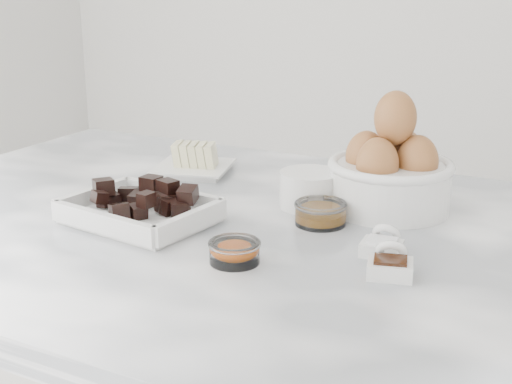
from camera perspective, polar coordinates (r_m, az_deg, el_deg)
marble_slab at (r=1.04m, az=-1.75°, el=-3.45°), size 1.20×0.80×0.04m
chocolate_dish at (r=1.04m, az=-9.32°, el=-1.20°), size 0.22×0.18×0.05m
butter_plate at (r=1.28m, az=-5.12°, el=2.42°), size 0.16×0.16×0.05m
sugar_ramekin at (r=1.09m, az=4.33°, el=0.33°), size 0.09×0.09×0.06m
egg_bowl at (r=1.09m, az=10.70°, el=1.61°), size 0.19×0.19×0.18m
honey_bowl at (r=1.02m, az=5.18°, el=-1.67°), size 0.08×0.08×0.03m
zest_bowl at (r=0.89m, az=-1.72°, el=-4.72°), size 0.07×0.07×0.03m
vanilla_spoon at (r=0.87m, az=10.70°, el=-5.66°), size 0.06×0.07×0.04m
salt_spoon at (r=0.93m, az=10.11°, el=-4.14°), size 0.05×0.06×0.04m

